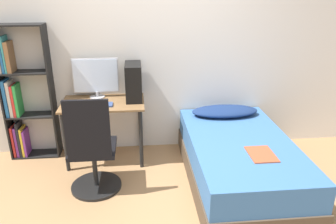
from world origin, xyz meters
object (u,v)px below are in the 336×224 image
bookshelf (20,98)px  monitor (96,77)px  office_chair (93,156)px  bed (239,161)px  pc_tower (134,82)px  keyboard (97,105)px

bookshelf → monitor: 0.93m
bookshelf → office_chair: bookshelf is taller
office_chair → bookshelf: bearing=137.0°
bed → pc_tower: (-1.10, 0.71, 0.70)m
bed → monitor: bearing=151.9°
bed → monitor: size_ratio=3.44×
bookshelf → pc_tower: bookshelf is taller
office_chair → monitor: monitor is taller
keyboard → monitor: bearing=95.8°
bed → pc_tower: bearing=147.0°
office_chair → bed: bearing=1.6°
office_chair → bed: size_ratio=0.57×
keyboard → pc_tower: 0.50m
monitor → keyboard: size_ratio=1.58×
bed → keyboard: bearing=161.0°
bed → monitor: 1.89m
bookshelf → monitor: bearing=0.8°
bookshelf → office_chair: bearing=-43.0°
keyboard → pc_tower: bearing=25.4°
keyboard → pc_tower: size_ratio=0.80×
bed → pc_tower: 1.48m
monitor → pc_tower: 0.46m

